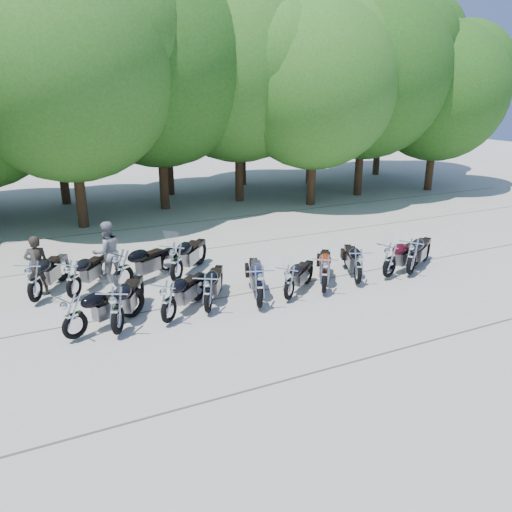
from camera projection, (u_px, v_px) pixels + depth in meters
name	position (u px, v px, depth m)	size (l,w,h in m)	color
ground	(280.00, 311.00, 13.32)	(90.00, 90.00, 0.00)	#9F9B90
tree_3	(66.00, 71.00, 19.47)	(8.70, 8.70, 10.67)	#3A2614
tree_4	(157.00, 66.00, 22.63)	(9.13, 9.13, 11.20)	#3A2614
tree_5	(238.00, 69.00, 24.41)	(9.04, 9.04, 11.10)	#3A2614
tree_6	(315.00, 85.00, 23.81)	(8.00, 8.00, 9.82)	#3A2614
tree_7	(365.00, 74.00, 25.95)	(8.79, 8.79, 10.79)	#3A2614
tree_8	(438.00, 92.00, 27.63)	(7.53, 7.53, 9.25)	#3A2614
tree_11	(53.00, 92.00, 24.10)	(7.56, 7.56, 9.28)	#3A2614
tree_12	(165.00, 87.00, 26.33)	(7.88, 7.88, 9.67)	#3A2614
tree_13	(242.00, 82.00, 29.09)	(8.31, 8.31, 10.20)	#3A2614
tree_14	(312.00, 86.00, 29.60)	(8.02, 8.02, 9.84)	#3A2614
tree_15	(384.00, 67.00, 32.44)	(9.67, 9.67, 11.86)	#3A2614
motorcycle_0	(74.00, 316.00, 11.54)	(0.70, 2.31, 1.30)	black
motorcycle_1	(117.00, 309.00, 11.76)	(0.75, 2.46, 1.39)	black
motorcycle_2	(168.00, 301.00, 12.36)	(0.70, 2.29, 1.30)	black
motorcycle_3	(208.00, 292.00, 12.94)	(0.68, 2.24, 1.27)	black
motorcycle_4	(259.00, 286.00, 13.20)	(0.75, 2.45, 1.39)	black
motorcycle_5	(289.00, 282.00, 13.75)	(0.64, 2.10, 1.18)	black
motorcycle_6	(325.00, 273.00, 14.17)	(0.72, 2.36, 1.33)	maroon
motorcycle_7	(358.00, 266.00, 14.86)	(0.69, 2.26, 1.28)	black
motorcycle_8	(390.00, 259.00, 15.35)	(0.71, 2.33, 1.32)	#380712
motorcycle_9	(412.00, 256.00, 15.58)	(0.74, 2.43, 1.38)	black
motorcycle_10	(34.00, 280.00, 13.55)	(0.75, 2.46, 1.39)	black
motorcycle_11	(73.00, 278.00, 13.84)	(0.70, 2.30, 1.30)	black
motorcycle_12	(123.00, 268.00, 14.43)	(0.76, 2.50, 1.41)	black
motorcycle_13	(176.00, 261.00, 14.96)	(0.78, 2.57, 1.45)	black
rider_0	(37.00, 266.00, 14.11)	(0.65, 0.42, 1.77)	black
rider_1	(107.00, 252.00, 15.11)	(0.92, 0.72, 1.89)	gray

